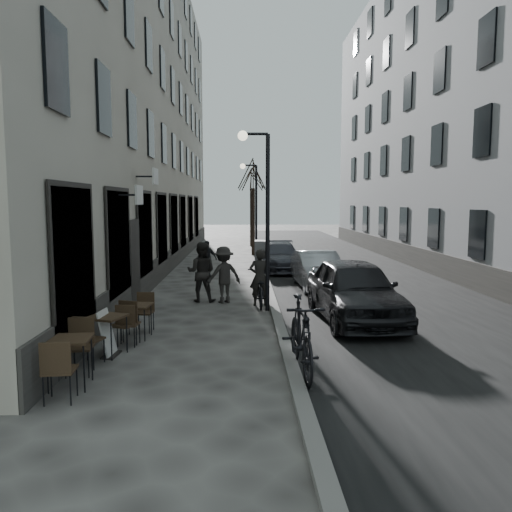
{
  "coord_description": "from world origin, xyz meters",
  "views": [
    {
      "loc": [
        -0.7,
        -8.13,
        3.13
      ],
      "look_at": [
        -0.38,
        4.02,
        1.8
      ],
      "focal_mm": 35.0,
      "sensor_mm": 36.0,
      "label": 1
    }
  ],
  "objects_px": {
    "bistro_set_c": "(136,318)",
    "car_mid": "(318,270)",
    "streetlamp_near": "(262,200)",
    "bistro_set_a": "(70,357)",
    "sign_board": "(108,337)",
    "car_near": "(354,290)",
    "tree_far": "(251,180)",
    "pedestrian_near": "(201,272)",
    "bicycle": "(260,288)",
    "car_far": "(280,257)",
    "pedestrian_mid": "(224,275)",
    "bistro_set_b": "(107,331)",
    "moped": "(301,336)",
    "tree_near": "(253,175)",
    "streetlamp_far": "(253,201)",
    "utility_cabinet": "(260,255)",
    "pedestrian_far": "(207,259)"
  },
  "relations": [
    {
      "from": "streetlamp_near",
      "to": "bistro_set_a",
      "type": "bearing_deg",
      "value": -120.43
    },
    {
      "from": "tree_near",
      "to": "tree_far",
      "type": "height_order",
      "value": "same"
    },
    {
      "from": "car_near",
      "to": "moped",
      "type": "height_order",
      "value": "car_near"
    },
    {
      "from": "bistro_set_a",
      "to": "pedestrian_near",
      "type": "bearing_deg",
      "value": 72.84
    },
    {
      "from": "streetlamp_near",
      "to": "car_near",
      "type": "height_order",
      "value": "streetlamp_near"
    },
    {
      "from": "pedestrian_near",
      "to": "tree_far",
      "type": "bearing_deg",
      "value": -88.67
    },
    {
      "from": "bistro_set_c",
      "to": "car_mid",
      "type": "distance_m",
      "value": 8.3
    },
    {
      "from": "pedestrian_mid",
      "to": "car_near",
      "type": "relative_size",
      "value": 0.37
    },
    {
      "from": "utility_cabinet",
      "to": "bistro_set_c",
      "type": "bearing_deg",
      "value": -101.51
    },
    {
      "from": "tree_far",
      "to": "tree_near",
      "type": "bearing_deg",
      "value": -90.0
    },
    {
      "from": "car_mid",
      "to": "tree_far",
      "type": "bearing_deg",
      "value": 94.03
    },
    {
      "from": "streetlamp_far",
      "to": "utility_cabinet",
      "type": "height_order",
      "value": "streetlamp_far"
    },
    {
      "from": "moped",
      "to": "bistro_set_c",
      "type": "bearing_deg",
      "value": 142.36
    },
    {
      "from": "tree_far",
      "to": "bistro_set_b",
      "type": "distance_m",
      "value": 25.7
    },
    {
      "from": "tree_far",
      "to": "moped",
      "type": "bearing_deg",
      "value": -89.02
    },
    {
      "from": "bicycle",
      "to": "car_far",
      "type": "xyz_separation_m",
      "value": [
        1.2,
        7.67,
        0.11
      ]
    },
    {
      "from": "sign_board",
      "to": "moped",
      "type": "height_order",
      "value": "moped"
    },
    {
      "from": "bistro_set_c",
      "to": "car_mid",
      "type": "xyz_separation_m",
      "value": [
        5.16,
        6.5,
        0.19
      ]
    },
    {
      "from": "tree_far",
      "to": "pedestrian_mid",
      "type": "relative_size",
      "value": 3.25
    },
    {
      "from": "bicycle",
      "to": "car_far",
      "type": "bearing_deg",
      "value": -99.14
    },
    {
      "from": "sign_board",
      "to": "tree_far",
      "type": "bearing_deg",
      "value": 87.75
    },
    {
      "from": "streetlamp_far",
      "to": "sign_board",
      "type": "height_order",
      "value": "streetlamp_far"
    },
    {
      "from": "bistro_set_b",
      "to": "pedestrian_mid",
      "type": "distance_m",
      "value": 5.75
    },
    {
      "from": "bistro_set_b",
      "to": "sign_board",
      "type": "bearing_deg",
      "value": -38.73
    },
    {
      "from": "car_near",
      "to": "tree_far",
      "type": "bearing_deg",
      "value": 93.08
    },
    {
      "from": "bistro_set_b",
      "to": "tree_far",
      "type": "bearing_deg",
      "value": 101.25
    },
    {
      "from": "car_mid",
      "to": "bistro_set_b",
      "type": "bearing_deg",
      "value": -127.93
    },
    {
      "from": "tree_near",
      "to": "pedestrian_mid",
      "type": "xyz_separation_m",
      "value": [
        -1.2,
        -13.83,
        -3.79
      ]
    },
    {
      "from": "tree_near",
      "to": "car_near",
      "type": "bearing_deg",
      "value": -81.87
    },
    {
      "from": "bistro_set_c",
      "to": "bicycle",
      "type": "height_order",
      "value": "bicycle"
    },
    {
      "from": "bistro_set_b",
      "to": "streetlamp_far",
      "type": "bearing_deg",
      "value": 97.33
    },
    {
      "from": "tree_near",
      "to": "moped",
      "type": "height_order",
      "value": "tree_near"
    },
    {
      "from": "bistro_set_a",
      "to": "bicycle",
      "type": "distance_m",
      "value": 7.42
    },
    {
      "from": "streetlamp_far",
      "to": "sign_board",
      "type": "bearing_deg",
      "value": -101.48
    },
    {
      "from": "sign_board",
      "to": "car_near",
      "type": "height_order",
      "value": "car_near"
    },
    {
      "from": "bistro_set_a",
      "to": "car_near",
      "type": "relative_size",
      "value": 0.36
    },
    {
      "from": "streetlamp_far",
      "to": "moped",
      "type": "height_order",
      "value": "streetlamp_far"
    },
    {
      "from": "tree_near",
      "to": "streetlamp_near",
      "type": "bearing_deg",
      "value": -90.28
    },
    {
      "from": "utility_cabinet",
      "to": "car_mid",
      "type": "height_order",
      "value": "car_mid"
    },
    {
      "from": "streetlamp_far",
      "to": "bistro_set_c",
      "type": "bearing_deg",
      "value": -101.37
    },
    {
      "from": "bistro_set_c",
      "to": "pedestrian_mid",
      "type": "height_order",
      "value": "pedestrian_mid"
    },
    {
      "from": "bistro_set_a",
      "to": "sign_board",
      "type": "xyz_separation_m",
      "value": [
        0.17,
        1.71,
        -0.13
      ]
    },
    {
      "from": "pedestrian_mid",
      "to": "streetlamp_far",
      "type": "bearing_deg",
      "value": -120.91
    },
    {
      "from": "tree_far",
      "to": "car_mid",
      "type": "relative_size",
      "value": 1.41
    },
    {
      "from": "pedestrian_far",
      "to": "car_far",
      "type": "xyz_separation_m",
      "value": [
        3.21,
        1.99,
        -0.13
      ]
    },
    {
      "from": "pedestrian_near",
      "to": "car_far",
      "type": "relative_size",
      "value": 0.43
    },
    {
      "from": "streetlamp_near",
      "to": "bistro_set_a",
      "type": "height_order",
      "value": "streetlamp_near"
    },
    {
      "from": "tree_near",
      "to": "bistro_set_a",
      "type": "height_order",
      "value": "tree_near"
    },
    {
      "from": "bistro_set_a",
      "to": "bistro_set_c",
      "type": "distance_m",
      "value": 3.08
    },
    {
      "from": "sign_board",
      "to": "moped",
      "type": "bearing_deg",
      "value": -11.61
    }
  ]
}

